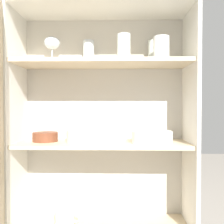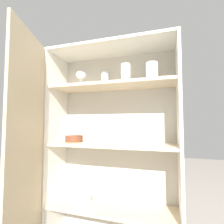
% 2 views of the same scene
% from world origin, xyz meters
% --- Properties ---
extents(cupboard_back_panel, '(0.95, 0.02, 1.47)m').
position_xyz_m(cupboard_back_panel, '(0.00, 0.29, 0.74)').
color(cupboard_back_panel, silver).
rests_on(cupboard_back_panel, ground_plane).
extents(cupboard_side_left, '(0.02, 0.32, 1.47)m').
position_xyz_m(cupboard_side_left, '(-0.47, 0.14, 0.74)').
color(cupboard_side_left, white).
rests_on(cupboard_side_left, ground_plane).
extents(cupboard_side_right, '(0.02, 0.32, 1.47)m').
position_xyz_m(cupboard_side_right, '(0.47, 0.14, 0.74)').
color(cupboard_side_right, white).
rests_on(cupboard_side_right, ground_plane).
extents(cupboard_top_panel, '(0.95, 0.32, 0.02)m').
position_xyz_m(cupboard_top_panel, '(0.00, 0.14, 1.48)').
color(cupboard_top_panel, white).
rests_on(cupboard_top_panel, cupboard_side_left).
extents(shelf_board_middle, '(0.92, 0.28, 0.02)m').
position_xyz_m(shelf_board_middle, '(0.00, 0.14, 0.77)').
color(shelf_board_middle, beige).
extents(shelf_board_upper, '(0.92, 0.28, 0.02)m').
position_xyz_m(shelf_board_upper, '(0.00, 0.14, 1.20)').
color(shelf_board_upper, beige).
extents(tumbler_glass_0, '(0.06, 0.06, 0.14)m').
position_xyz_m(tumbler_glass_0, '(-0.09, 0.23, 1.28)').
color(tumbler_glass_0, white).
rests_on(tumbler_glass_0, shelf_board_upper).
extents(tumbler_glass_1, '(0.08, 0.08, 0.13)m').
position_xyz_m(tumbler_glass_1, '(0.29, 0.22, 1.27)').
color(tumbler_glass_1, white).
rests_on(tumbler_glass_1, shelf_board_upper).
extents(tumbler_glass_2, '(0.08, 0.08, 0.11)m').
position_xyz_m(tumbler_glass_2, '(0.30, 0.07, 1.26)').
color(tumbler_glass_2, white).
rests_on(tumbler_glass_2, shelf_board_upper).
extents(tumbler_glass_3, '(0.07, 0.07, 0.14)m').
position_xyz_m(tumbler_glass_3, '(0.11, 0.12, 1.28)').
color(tumbler_glass_3, white).
rests_on(tumbler_glass_3, shelf_board_upper).
extents(wine_glass_0, '(0.09, 0.09, 0.15)m').
position_xyz_m(wine_glass_0, '(-0.29, 0.21, 1.32)').
color(wine_glass_0, white).
rests_on(wine_glass_0, shelf_board_upper).
extents(plate_stack_white, '(0.21, 0.21, 0.06)m').
position_xyz_m(plate_stack_white, '(0.26, 0.12, 0.81)').
color(plate_stack_white, white).
rests_on(plate_stack_white, shelf_board_middle).
extents(mixing_bowl_large, '(0.17, 0.17, 0.06)m').
position_xyz_m(mixing_bowl_large, '(-0.11, 0.15, 0.81)').
color(mixing_bowl_large, silver).
rests_on(mixing_bowl_large, shelf_board_middle).
extents(serving_bowl_small, '(0.14, 0.14, 0.05)m').
position_xyz_m(serving_bowl_small, '(-0.32, 0.16, 0.80)').
color(serving_bowl_small, brown).
rests_on(serving_bowl_small, shelf_board_middle).
extents(coffee_mug_primary, '(0.13, 0.10, 0.08)m').
position_xyz_m(coffee_mug_primary, '(-0.20, 0.11, 0.37)').
color(coffee_mug_primary, white).
rests_on(coffee_mug_primary, shelf_board_lower).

